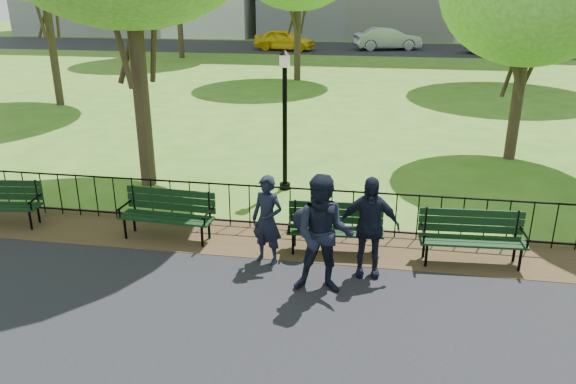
% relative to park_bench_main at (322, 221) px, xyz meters
% --- Properties ---
extents(ground, '(120.00, 120.00, 0.00)m').
position_rel_park_bench_main_xyz_m(ground, '(-0.10, -1.18, -0.59)').
color(ground, '#3E651A').
extents(dirt_strip, '(60.00, 1.60, 0.01)m').
position_rel_park_bench_main_xyz_m(dirt_strip, '(-0.10, 0.32, -0.58)').
color(dirt_strip, '#362416').
rests_on(dirt_strip, ground).
extents(far_street, '(70.00, 9.00, 0.01)m').
position_rel_park_bench_main_xyz_m(far_street, '(-0.10, 33.82, -0.59)').
color(far_street, black).
rests_on(far_street, ground).
extents(iron_fence, '(24.06, 0.06, 1.00)m').
position_rel_park_bench_main_xyz_m(iron_fence, '(-0.10, 0.82, -0.10)').
color(iron_fence, black).
rests_on(iron_fence, ground).
extents(park_bench_main, '(1.72, 0.63, 0.96)m').
position_rel_park_bench_main_xyz_m(park_bench_main, '(0.00, 0.00, 0.00)').
color(park_bench_main, black).
rests_on(park_bench_main, ground).
extents(park_bench_left_a, '(1.79, 0.65, 1.00)m').
position_rel_park_bench_main_xyz_m(park_bench_left_a, '(-2.89, 0.13, -0.02)').
color(park_bench_left_a, black).
rests_on(park_bench_left_a, ground).
extents(park_bench_right_a, '(1.79, 0.65, 1.00)m').
position_rel_park_bench_main_xyz_m(park_bench_right_a, '(2.55, 0.05, -0.02)').
color(park_bench_right_a, black).
rests_on(park_bench_right_a, ground).
extents(lamppost, '(0.29, 0.29, 3.18)m').
position_rel_park_bench_main_xyz_m(lamppost, '(-1.21, 3.13, 1.14)').
color(lamppost, black).
rests_on(lamppost, ground).
extents(person_left, '(0.65, 0.53, 1.55)m').
position_rel_park_bench_main_xyz_m(person_left, '(-0.86, -0.54, 0.19)').
color(person_left, black).
rests_on(person_left, asphalt_path).
extents(person_mid, '(0.93, 0.51, 1.89)m').
position_rel_park_bench_main_xyz_m(person_mid, '(0.18, -1.35, 0.36)').
color(person_mid, black).
rests_on(person_mid, asphalt_path).
extents(person_right, '(1.01, 0.47, 1.69)m').
position_rel_park_bench_main_xyz_m(person_right, '(0.83, -0.70, 0.26)').
color(person_right, black).
rests_on(person_right, asphalt_path).
extents(taxi, '(4.55, 2.43, 1.47)m').
position_rel_park_bench_main_xyz_m(taxi, '(-6.28, 31.74, 0.15)').
color(taxi, yellow).
rests_on(taxi, far_street).
extents(sedan_silver, '(5.07, 3.04, 1.58)m').
position_rel_park_bench_main_xyz_m(sedan_silver, '(0.96, 33.25, 0.21)').
color(sedan_silver, '#93969A').
rests_on(sedan_silver, far_street).
extents(sedan_dark, '(5.44, 3.06, 1.49)m').
position_rel_park_bench_main_xyz_m(sedan_dark, '(8.84, 32.40, 0.16)').
color(sedan_dark, black).
rests_on(sedan_dark, far_street).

